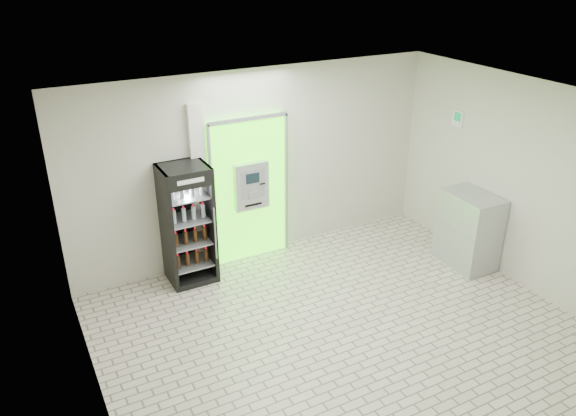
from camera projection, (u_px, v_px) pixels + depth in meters
ground at (341, 331)px, 7.35m from camera, size 6.00×6.00×0.00m
room_shell at (348, 204)px, 6.57m from camera, size 6.00×6.00×6.00m
atm_assembly at (249, 189)px, 8.71m from camera, size 1.30×0.24×2.33m
pillar at (200, 189)px, 8.35m from camera, size 0.22×0.11×2.60m
beverage_cooler at (188, 226)px, 8.19m from camera, size 0.69×0.65×1.82m
steel_cabinet at (469, 230)px, 8.71m from camera, size 0.62×0.90×1.18m
exit_sign at (458, 118)px, 8.85m from camera, size 0.02×0.22×0.26m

